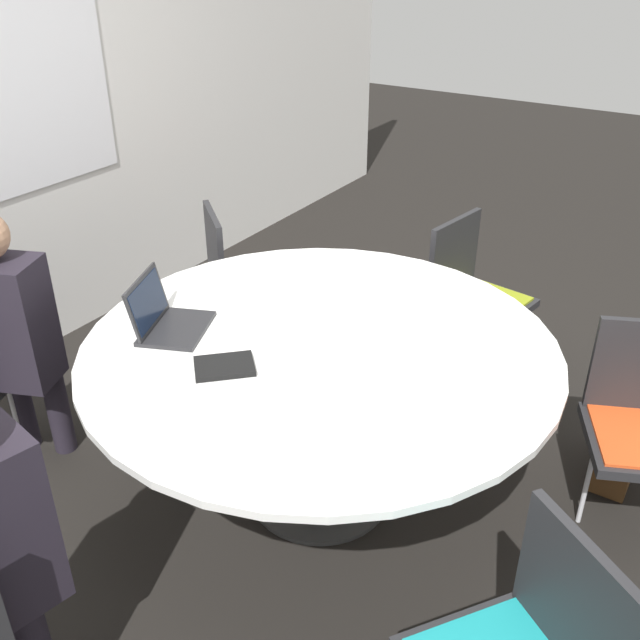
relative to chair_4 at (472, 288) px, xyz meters
The scene contains 8 objects.
ground_plane 1.35m from the chair_4, behind, with size 16.00×16.00×0.00m, color black.
conference_table 1.26m from the chair_4, behind, with size 1.80×1.80×0.75m.
chair_4 is the anchor object (origin of this frame).
chair_5 1.23m from the chair_4, 113.01° to the left, with size 0.61×0.61×0.84m.
person_0 2.20m from the chair_4, 141.87° to the left, with size 0.35×0.42×1.19m.
laptop 1.66m from the chair_4, 154.45° to the left, with size 0.37×0.34×0.21m.
spiral_notebook 1.63m from the chair_4, 168.00° to the left, with size 0.25×0.26×0.02m.
handbag 1.05m from the chair_4, 115.85° to the right, with size 0.36×0.16×0.28m.
Camera 1 is at (-1.94, -1.23, 2.14)m, focal length 40.00 mm.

